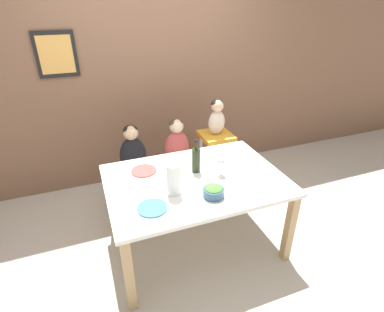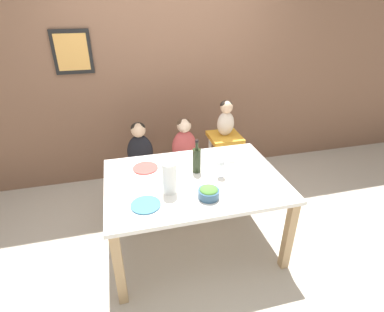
{
  "view_description": "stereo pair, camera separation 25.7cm",
  "coord_description": "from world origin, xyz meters",
  "px_view_note": "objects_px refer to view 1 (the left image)",
  "views": [
    {
      "loc": [
        -0.8,
        -2.04,
        2.13
      ],
      "look_at": [
        0.0,
        0.08,
        0.92
      ],
      "focal_mm": 28.0,
      "sensor_mm": 36.0,
      "label": 1
    },
    {
      "loc": [
        -0.56,
        -2.12,
        2.13
      ],
      "look_at": [
        0.0,
        0.08,
        0.92
      ],
      "focal_mm": 28.0,
      "sensor_mm": 36.0,
      "label": 2
    }
  ],
  "objects_px": {
    "wine_glass_near": "(221,162)",
    "salad_bowl_large": "(214,191)",
    "person_child_center": "(177,143)",
    "dinner_plate_back_left": "(144,171)",
    "chair_far_left": "(135,176)",
    "person_child_left": "(133,150)",
    "person_baby_right": "(217,116)",
    "chair_right_highchair": "(216,146)",
    "dinner_plate_front_left": "(152,208)",
    "dinner_plate_back_right": "(225,155)",
    "paper_towel_roll": "(174,179)",
    "wine_bottle": "(196,159)",
    "chair_far_center": "(178,168)"
  },
  "relations": [
    {
      "from": "person_child_left",
      "to": "salad_bowl_large",
      "type": "distance_m",
      "value": 1.19
    },
    {
      "from": "chair_far_left",
      "to": "wine_glass_near",
      "type": "relative_size",
      "value": 2.51
    },
    {
      "from": "wine_glass_near",
      "to": "person_child_center",
      "type": "bearing_deg",
      "value": 99.29
    },
    {
      "from": "paper_towel_roll",
      "to": "wine_glass_near",
      "type": "xyz_separation_m",
      "value": [
        0.47,
        0.12,
        -0.01
      ]
    },
    {
      "from": "person_child_left",
      "to": "person_baby_right",
      "type": "relative_size",
      "value": 1.33
    },
    {
      "from": "person_child_left",
      "to": "person_child_center",
      "type": "bearing_deg",
      "value": 0.0
    },
    {
      "from": "chair_far_center",
      "to": "salad_bowl_large",
      "type": "relative_size",
      "value": 2.63
    },
    {
      "from": "person_child_center",
      "to": "dinner_plate_back_left",
      "type": "bearing_deg",
      "value": -132.4
    },
    {
      "from": "chair_far_center",
      "to": "chair_right_highchair",
      "type": "xyz_separation_m",
      "value": [
        0.48,
        0.0,
        0.21
      ]
    },
    {
      "from": "chair_far_left",
      "to": "salad_bowl_large",
      "type": "distance_m",
      "value": 1.25
    },
    {
      "from": "person_baby_right",
      "to": "dinner_plate_back_right",
      "type": "height_order",
      "value": "person_baby_right"
    },
    {
      "from": "chair_far_left",
      "to": "dinner_plate_front_left",
      "type": "relative_size",
      "value": 1.93
    },
    {
      "from": "chair_far_left",
      "to": "person_baby_right",
      "type": "relative_size",
      "value": 1.09
    },
    {
      "from": "person_child_center",
      "to": "dinner_plate_front_left",
      "type": "distance_m",
      "value": 1.21
    },
    {
      "from": "dinner_plate_back_right",
      "to": "paper_towel_roll",
      "type": "bearing_deg",
      "value": -147.06
    },
    {
      "from": "chair_far_left",
      "to": "chair_far_center",
      "type": "xyz_separation_m",
      "value": [
        0.49,
        0.0,
        0.0
      ]
    },
    {
      "from": "chair_far_center",
      "to": "person_child_left",
      "type": "bearing_deg",
      "value": 179.9
    },
    {
      "from": "chair_far_left",
      "to": "wine_glass_near",
      "type": "xyz_separation_m",
      "value": [
        0.63,
        -0.83,
        0.49
      ]
    },
    {
      "from": "chair_right_highchair",
      "to": "salad_bowl_large",
      "type": "bearing_deg",
      "value": -115.83
    },
    {
      "from": "chair_far_center",
      "to": "chair_right_highchair",
      "type": "distance_m",
      "value": 0.52
    },
    {
      "from": "chair_right_highchair",
      "to": "dinner_plate_front_left",
      "type": "height_order",
      "value": "dinner_plate_front_left"
    },
    {
      "from": "person_child_center",
      "to": "chair_right_highchair",
      "type": "bearing_deg",
      "value": -0.1
    },
    {
      "from": "chair_right_highchair",
      "to": "wine_glass_near",
      "type": "distance_m",
      "value": 0.94
    },
    {
      "from": "person_child_left",
      "to": "dinner_plate_front_left",
      "type": "height_order",
      "value": "person_child_left"
    },
    {
      "from": "chair_right_highchair",
      "to": "dinner_plate_back_left",
      "type": "distance_m",
      "value": 1.11
    },
    {
      "from": "wine_glass_near",
      "to": "dinner_plate_front_left",
      "type": "relative_size",
      "value": 0.77
    },
    {
      "from": "paper_towel_roll",
      "to": "wine_glass_near",
      "type": "distance_m",
      "value": 0.49
    },
    {
      "from": "dinner_plate_back_left",
      "to": "person_baby_right",
      "type": "bearing_deg",
      "value": 29.01
    },
    {
      "from": "chair_right_highchair",
      "to": "salad_bowl_large",
      "type": "height_order",
      "value": "salad_bowl_large"
    },
    {
      "from": "person_baby_right",
      "to": "dinner_plate_back_right",
      "type": "distance_m",
      "value": 0.58
    },
    {
      "from": "person_child_left",
      "to": "person_child_center",
      "type": "relative_size",
      "value": 1.0
    },
    {
      "from": "person_child_center",
      "to": "dinner_plate_back_right",
      "type": "relative_size",
      "value": 2.36
    },
    {
      "from": "chair_far_center",
      "to": "wine_glass_near",
      "type": "distance_m",
      "value": 0.97
    },
    {
      "from": "person_child_left",
      "to": "dinner_plate_back_right",
      "type": "xyz_separation_m",
      "value": [
        0.82,
        -0.52,
        0.04
      ]
    },
    {
      "from": "wine_glass_near",
      "to": "dinner_plate_back_right",
      "type": "height_order",
      "value": "wine_glass_near"
    },
    {
      "from": "salad_bowl_large",
      "to": "wine_bottle",
      "type": "bearing_deg",
      "value": 88.45
    },
    {
      "from": "dinner_plate_front_left",
      "to": "dinner_plate_back_right",
      "type": "height_order",
      "value": "same"
    },
    {
      "from": "chair_far_left",
      "to": "person_child_center",
      "type": "xyz_separation_m",
      "value": [
        0.49,
        0.0,
        0.33
      ]
    },
    {
      "from": "person_baby_right",
      "to": "wine_glass_near",
      "type": "bearing_deg",
      "value": -112.3
    },
    {
      "from": "chair_right_highchair",
      "to": "person_baby_right",
      "type": "bearing_deg",
      "value": 90.0
    },
    {
      "from": "wine_glass_near",
      "to": "salad_bowl_large",
      "type": "relative_size",
      "value": 1.05
    },
    {
      "from": "paper_towel_roll",
      "to": "wine_glass_near",
      "type": "relative_size",
      "value": 1.51
    },
    {
      "from": "salad_bowl_large",
      "to": "dinner_plate_back_right",
      "type": "bearing_deg",
      "value": 56.31
    },
    {
      "from": "person_baby_right",
      "to": "wine_glass_near",
      "type": "height_order",
      "value": "person_baby_right"
    },
    {
      "from": "paper_towel_roll",
      "to": "dinner_plate_back_left",
      "type": "height_order",
      "value": "paper_towel_roll"
    },
    {
      "from": "paper_towel_roll",
      "to": "salad_bowl_large",
      "type": "relative_size",
      "value": 1.58
    },
    {
      "from": "chair_right_highchair",
      "to": "wine_bottle",
      "type": "bearing_deg",
      "value": -126.84
    },
    {
      "from": "person_child_left",
      "to": "paper_towel_roll",
      "type": "height_order",
      "value": "paper_towel_roll"
    },
    {
      "from": "chair_right_highchair",
      "to": "person_child_left",
      "type": "distance_m",
      "value": 0.97
    },
    {
      "from": "person_child_left",
      "to": "chair_right_highchair",
      "type": "bearing_deg",
      "value": -0.05
    }
  ]
}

